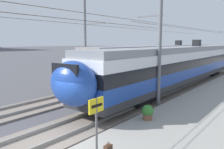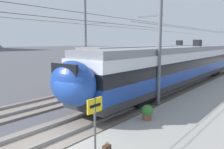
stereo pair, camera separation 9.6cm
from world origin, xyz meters
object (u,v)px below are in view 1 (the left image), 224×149
(catenary_mast_far_side, at_px, (86,41))
(platform_sign, at_px, (96,114))
(handbag_near_sign, at_px, (108,149))
(potted_plant_by_shelter, at_px, (148,112))
(train_near_platform, at_px, (180,64))
(train_far_track, at_px, (163,58))
(catenary_mast_mid, at_px, (158,42))

(catenary_mast_far_side, height_order, platform_sign, catenary_mast_far_side)
(platform_sign, relative_size, handbag_near_sign, 5.12)
(platform_sign, bearing_deg, potted_plant_by_shelter, 6.77)
(train_near_platform, height_order, handbag_near_sign, train_near_platform)
(handbag_near_sign, bearing_deg, platform_sign, 167.82)
(train_near_platform, bearing_deg, train_far_track, 36.84)
(train_near_platform, xyz_separation_m, catenary_mast_mid, (-7.35, -1.43, 2.08))
(train_near_platform, distance_m, platform_sign, 15.56)
(catenary_mast_mid, distance_m, handbag_near_sign, 8.54)
(train_near_platform, bearing_deg, catenary_mast_mid, -169.00)
(train_near_platform, distance_m, catenary_mast_mid, 7.77)
(catenary_mast_mid, relative_size, handbag_near_sign, 112.87)
(train_near_platform, bearing_deg, catenary_mast_far_side, 128.21)
(catenary_mast_mid, relative_size, platform_sign, 22.03)
(catenary_mast_far_side, xyz_separation_m, handbag_near_sign, (-9.28, -10.20, -3.91))
(catenary_mast_mid, bearing_deg, catenary_mast_far_side, 77.18)
(train_near_platform, xyz_separation_m, handbag_near_sign, (-14.73, -3.27, -1.79))
(handbag_near_sign, bearing_deg, train_near_platform, 12.53)
(train_near_platform, relative_size, handbag_near_sign, 68.70)
(catenary_mast_mid, height_order, catenary_mast_far_side, catenary_mast_far_side)
(train_far_track, distance_m, catenary_mast_mid, 15.27)
(train_far_track, distance_m, potted_plant_by_shelter, 18.74)
(train_far_track, bearing_deg, catenary_mast_mid, -155.61)
(train_near_platform, xyz_separation_m, platform_sign, (-15.23, -3.17, -0.38))
(platform_sign, height_order, potted_plant_by_shelter, platform_sign)
(potted_plant_by_shelter, bearing_deg, catenary_mast_mid, 19.68)
(train_near_platform, relative_size, train_far_track, 0.92)
(train_near_platform, distance_m, potted_plant_by_shelter, 11.12)
(catenary_mast_mid, relative_size, potted_plant_by_shelter, 59.29)
(catenary_mast_far_side, bearing_deg, platform_sign, -134.11)
(platform_sign, bearing_deg, train_near_platform, 11.75)
(train_near_platform, height_order, platform_sign, train_near_platform)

